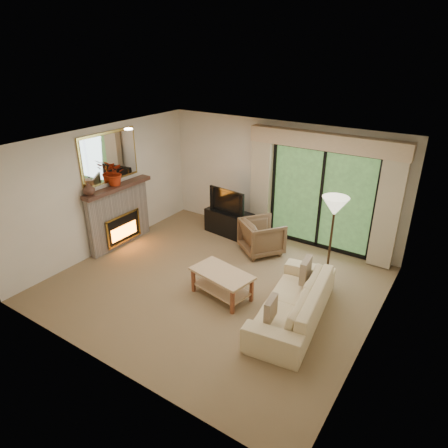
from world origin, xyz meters
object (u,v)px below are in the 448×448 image
Objects in this scene: coffee_table at (222,284)px; armchair at (262,237)px; sofa at (293,301)px; media_console at (229,222)px.

armchair is at bearing 106.75° from coffee_table.
armchair is at bearing -146.32° from sofa.
media_console is at bearing -136.88° from sofa.
armchair reaches higher than sofa.
armchair is 0.75× the size of coffee_table.
armchair reaches higher than coffee_table.
sofa reaches higher than coffee_table.
media_console is at bearing 15.96° from armchair.
media_console reaches higher than coffee_table.
armchair is (1.07, -0.40, 0.09)m from media_console.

